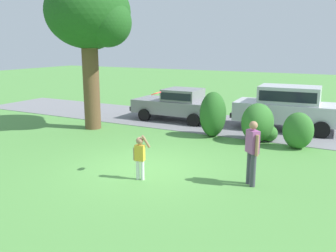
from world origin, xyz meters
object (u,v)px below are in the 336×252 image
(oak_tree_large, at_px, (91,18))
(frisbee, at_px, (156,93))
(child_thrower, at_px, (140,155))
(parked_suv, at_px, (289,106))
(adult_onlooker, at_px, (252,150))
(parked_sedan, at_px, (179,103))

(oak_tree_large, bearing_deg, frisbee, -36.37)
(oak_tree_large, xyz_separation_m, child_thrower, (5.20, -4.49, -4.01))
(parked_suv, bearing_deg, adult_onlooker, -87.12)
(frisbee, bearing_deg, adult_onlooker, 12.29)
(parked_sedan, distance_m, parked_suv, 5.12)
(frisbee, relative_size, adult_onlooker, 0.16)
(oak_tree_large, xyz_separation_m, parked_sedan, (2.55, 3.19, -3.88))
(parked_suv, distance_m, child_thrower, 8.44)
(child_thrower, bearing_deg, parked_sedan, 109.05)
(parked_sedan, relative_size, child_thrower, 3.44)
(adult_onlooker, bearing_deg, child_thrower, -159.72)
(parked_sedan, xyz_separation_m, adult_onlooker, (5.46, -6.65, 0.13))
(parked_sedan, bearing_deg, adult_onlooker, -50.63)
(parked_suv, xyz_separation_m, frisbee, (-2.20, -7.59, 1.28))
(oak_tree_large, bearing_deg, child_thrower, -40.82)
(parked_sedan, height_order, child_thrower, parked_sedan)
(frisbee, bearing_deg, parked_sedan, 111.94)
(child_thrower, xyz_separation_m, frisbee, (0.25, 0.48, 1.64))
(parked_suv, xyz_separation_m, adult_onlooker, (0.35, -7.03, -0.09))
(adult_onlooker, bearing_deg, parked_sedan, 129.37)
(oak_tree_large, bearing_deg, adult_onlooker, -23.36)
(parked_sedan, bearing_deg, child_thrower, -70.95)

